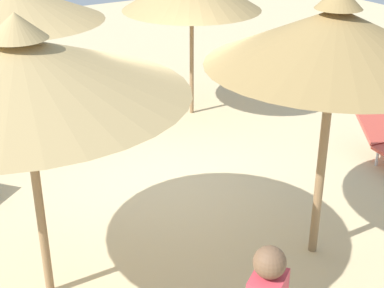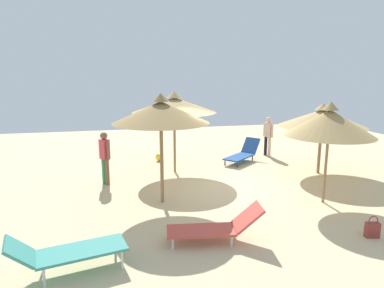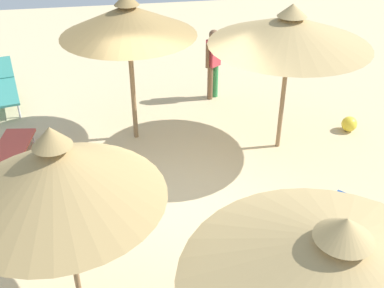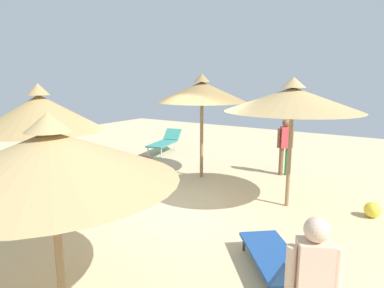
{
  "view_description": "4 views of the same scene",
  "coord_description": "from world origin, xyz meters",
  "px_view_note": "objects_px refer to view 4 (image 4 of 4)",
  "views": [
    {
      "loc": [
        5.88,
        -3.23,
        3.86
      ],
      "look_at": [
        0.74,
        -0.1,
        1.02
      ],
      "focal_mm": 53.47,
      "sensor_mm": 36.0,
      "label": 1
    },
    {
      "loc": [
        3.15,
        9.31,
        3.41
      ],
      "look_at": [
        0.91,
        -0.46,
        1.33
      ],
      "focal_mm": 31.38,
      "sensor_mm": 36.0,
      "label": 2
    },
    {
      "loc": [
        -6.49,
        0.99,
        5.07
      ],
      "look_at": [
        -0.18,
        -0.08,
        1.08
      ],
      "focal_mm": 44.23,
      "sensor_mm": 36.0,
      "label": 3
    },
    {
      "loc": [
        -5.93,
        -4.16,
        2.82
      ],
      "look_at": [
        0.55,
        0.09,
        1.29
      ],
      "focal_mm": 31.08,
      "sensor_mm": 36.0,
      "label": 4
    }
  ],
  "objects_px": {
    "lounge_chair_edge": "(281,260)",
    "handbag": "(5,191)",
    "parasol_umbrella_front": "(202,92)",
    "lounge_chair_far_right": "(121,160)",
    "parasol_umbrella_back": "(51,156)",
    "person_standing_near_left": "(285,143)",
    "beach_ball": "(372,210)",
    "parasol_umbrella_far_left": "(40,113)",
    "lounge_chair_near_right": "(165,141)",
    "parasol_umbrella_center": "(293,99)"
  },
  "relations": [
    {
      "from": "parasol_umbrella_front",
      "to": "person_standing_near_left",
      "type": "relative_size",
      "value": 1.77
    },
    {
      "from": "parasol_umbrella_front",
      "to": "beach_ball",
      "type": "height_order",
      "value": "parasol_umbrella_front"
    },
    {
      "from": "parasol_umbrella_far_left",
      "to": "lounge_chair_far_right",
      "type": "bearing_deg",
      "value": 22.65
    },
    {
      "from": "parasol_umbrella_center",
      "to": "lounge_chair_far_right",
      "type": "xyz_separation_m",
      "value": [
        0.05,
        5.21,
        -2.05
      ]
    },
    {
      "from": "person_standing_near_left",
      "to": "handbag",
      "type": "height_order",
      "value": "person_standing_near_left"
    },
    {
      "from": "parasol_umbrella_front",
      "to": "lounge_chair_near_right",
      "type": "height_order",
      "value": "parasol_umbrella_front"
    },
    {
      "from": "parasol_umbrella_center",
      "to": "lounge_chair_near_right",
      "type": "bearing_deg",
      "value": 63.08
    },
    {
      "from": "lounge_chair_near_right",
      "to": "parasol_umbrella_center",
      "type": "bearing_deg",
      "value": -116.92
    },
    {
      "from": "lounge_chair_edge",
      "to": "beach_ball",
      "type": "xyz_separation_m",
      "value": [
        3.23,
        -0.85,
        -0.18
      ]
    },
    {
      "from": "parasol_umbrella_front",
      "to": "lounge_chair_edge",
      "type": "xyz_separation_m",
      "value": [
        -3.73,
        -3.6,
        -2.11
      ]
    },
    {
      "from": "lounge_chair_edge",
      "to": "lounge_chair_near_right",
      "type": "relative_size",
      "value": 0.92
    },
    {
      "from": "lounge_chair_far_right",
      "to": "handbag",
      "type": "relative_size",
      "value": 4.16
    },
    {
      "from": "lounge_chair_far_right",
      "to": "parasol_umbrella_back",
      "type": "bearing_deg",
      "value": -141.41
    },
    {
      "from": "parasol_umbrella_center",
      "to": "person_standing_near_left",
      "type": "distance_m",
      "value": 2.89
    },
    {
      "from": "parasol_umbrella_center",
      "to": "lounge_chair_far_right",
      "type": "bearing_deg",
      "value": 89.42
    },
    {
      "from": "parasol_umbrella_center",
      "to": "parasol_umbrella_back",
      "type": "bearing_deg",
      "value": 165.65
    },
    {
      "from": "parasol_umbrella_back",
      "to": "parasol_umbrella_far_left",
      "type": "distance_m",
      "value": 2.92
    },
    {
      "from": "lounge_chair_edge",
      "to": "person_standing_near_left",
      "type": "height_order",
      "value": "person_standing_near_left"
    },
    {
      "from": "lounge_chair_near_right",
      "to": "person_standing_near_left",
      "type": "height_order",
      "value": "person_standing_near_left"
    },
    {
      "from": "person_standing_near_left",
      "to": "parasol_umbrella_center",
      "type": "bearing_deg",
      "value": -160.23
    },
    {
      "from": "parasol_umbrella_far_left",
      "to": "parasol_umbrella_back",
      "type": "bearing_deg",
      "value": -120.64
    },
    {
      "from": "parasol_umbrella_center",
      "to": "lounge_chair_far_right",
      "type": "height_order",
      "value": "parasol_umbrella_center"
    },
    {
      "from": "parasol_umbrella_far_left",
      "to": "lounge_chair_edge",
      "type": "bearing_deg",
      "value": -83.45
    },
    {
      "from": "parasol_umbrella_center",
      "to": "lounge_chair_near_right",
      "type": "distance_m",
      "value": 6.72
    },
    {
      "from": "handbag",
      "to": "parasol_umbrella_far_left",
      "type": "bearing_deg",
      "value": -95.23
    },
    {
      "from": "handbag",
      "to": "beach_ball",
      "type": "xyz_separation_m",
      "value": [
        3.57,
        -7.46,
        -0.02
      ]
    },
    {
      "from": "parasol_umbrella_front",
      "to": "parasol_umbrella_center",
      "type": "height_order",
      "value": "parasol_umbrella_front"
    },
    {
      "from": "parasol_umbrella_back",
      "to": "lounge_chair_far_right",
      "type": "relative_size",
      "value": 1.45
    },
    {
      "from": "person_standing_near_left",
      "to": "handbag",
      "type": "relative_size",
      "value": 3.43
    },
    {
      "from": "parasol_umbrella_back",
      "to": "parasol_umbrella_center",
      "type": "distance_m",
      "value": 5.08
    },
    {
      "from": "lounge_chair_near_right",
      "to": "person_standing_near_left",
      "type": "distance_m",
      "value": 4.94
    },
    {
      "from": "parasol_umbrella_back",
      "to": "person_standing_near_left",
      "type": "distance_m",
      "value": 7.35
    },
    {
      "from": "parasol_umbrella_far_left",
      "to": "lounge_chair_edge",
      "type": "distance_m",
      "value": 4.97
    },
    {
      "from": "lounge_chair_far_right",
      "to": "parasol_umbrella_center",
      "type": "bearing_deg",
      "value": -90.58
    },
    {
      "from": "parasol_umbrella_back",
      "to": "lounge_chair_near_right",
      "type": "xyz_separation_m",
      "value": [
        7.82,
        4.48,
        -1.53
      ]
    },
    {
      "from": "parasol_umbrella_front",
      "to": "lounge_chair_far_right",
      "type": "distance_m",
      "value": 3.32
    },
    {
      "from": "parasol_umbrella_back",
      "to": "person_standing_near_left",
      "type": "xyz_separation_m",
      "value": [
        7.27,
        -0.41,
        -1.0
      ]
    },
    {
      "from": "parasol_umbrella_front",
      "to": "parasol_umbrella_far_left",
      "type": "height_order",
      "value": "parasol_umbrella_front"
    },
    {
      "from": "lounge_chair_edge",
      "to": "handbag",
      "type": "relative_size",
      "value": 3.86
    },
    {
      "from": "parasol_umbrella_far_left",
      "to": "person_standing_near_left",
      "type": "distance_m",
      "value": 6.59
    },
    {
      "from": "person_standing_near_left",
      "to": "parasol_umbrella_back",
      "type": "bearing_deg",
      "value": 176.8
    },
    {
      "from": "lounge_chair_near_right",
      "to": "parasol_umbrella_back",
      "type": "bearing_deg",
      "value": -150.21
    },
    {
      "from": "person_standing_near_left",
      "to": "beach_ball",
      "type": "xyz_separation_m",
      "value": [
        -2.03,
        -2.52,
        -0.79
      ]
    },
    {
      "from": "lounge_chair_edge",
      "to": "beach_ball",
      "type": "bearing_deg",
      "value": -14.77
    },
    {
      "from": "parasol_umbrella_front",
      "to": "person_standing_near_left",
      "type": "bearing_deg",
      "value": -51.69
    },
    {
      "from": "lounge_chair_near_right",
      "to": "handbag",
      "type": "bearing_deg",
      "value": 179.49
    },
    {
      "from": "lounge_chair_far_right",
      "to": "lounge_chair_near_right",
      "type": "xyz_separation_m",
      "value": [
        2.86,
        0.52,
        0.08
      ]
    },
    {
      "from": "lounge_chair_far_right",
      "to": "lounge_chair_near_right",
      "type": "distance_m",
      "value": 2.91
    },
    {
      "from": "lounge_chair_far_right",
      "to": "lounge_chair_edge",
      "type": "xyz_separation_m",
      "value": [
        -2.95,
        -6.04,
        0.0
      ]
    },
    {
      "from": "lounge_chair_far_right",
      "to": "handbag",
      "type": "xyz_separation_m",
      "value": [
        -3.29,
        0.57,
        -0.16
      ]
    }
  ]
}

